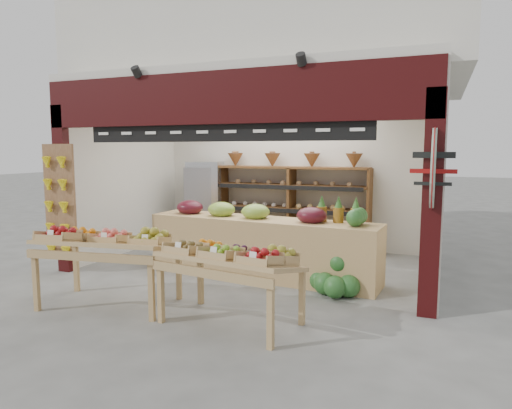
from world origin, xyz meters
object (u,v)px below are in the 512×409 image
object	(u,v)px
cardboard_stack	(183,244)
display_table_left	(103,242)
display_table_right	(231,257)
back_shelving	(292,192)
mid_counter	(260,245)
refrigerator	(206,203)
watermelon_pile	(337,277)

from	to	relation	value
cardboard_stack	display_table_left	world-z (taller)	display_table_left
display_table_right	back_shelving	bearing A→B (deg)	97.93
cardboard_stack	mid_counter	bearing A→B (deg)	-18.87
back_shelving	mid_counter	size ratio (longest dim) A/B	0.84
back_shelving	cardboard_stack	bearing A→B (deg)	-135.14
refrigerator	mid_counter	size ratio (longest dim) A/B	0.47
watermelon_pile	display_table_left	bearing A→B (deg)	-150.37
refrigerator	watermelon_pile	world-z (taller)	refrigerator
display_table_left	watermelon_pile	distance (m)	3.14
back_shelving	display_table_right	size ratio (longest dim) A/B	1.88
display_table_left	back_shelving	bearing A→B (deg)	72.86
mid_counter	display_table_left	bearing A→B (deg)	-126.89
back_shelving	display_table_left	bearing A→B (deg)	-107.14
back_shelving	mid_counter	distance (m)	2.24
mid_counter	watermelon_pile	size ratio (longest dim) A/B	4.64
cardboard_stack	watermelon_pile	xyz separation A→B (m)	(3.00, -0.94, -0.05)
display_table_right	display_table_left	bearing A→B (deg)	178.35
back_shelving	display_table_left	xyz separation A→B (m)	(-1.24, -4.02, -0.34)
watermelon_pile	display_table_right	bearing A→B (deg)	-119.12
display_table_left	display_table_right	distance (m)	1.81
refrigerator	watermelon_pile	size ratio (longest dim) A/B	2.16
display_table_left	display_table_right	size ratio (longest dim) A/B	1.07
display_table_right	mid_counter	bearing A→B (deg)	101.53
refrigerator	cardboard_stack	bearing A→B (deg)	-93.32
display_table_right	cardboard_stack	bearing A→B (deg)	130.06
mid_counter	display_table_right	world-z (taller)	mid_counter
watermelon_pile	mid_counter	bearing A→B (deg)	164.52
mid_counter	display_table_left	world-z (taller)	mid_counter
mid_counter	display_table_right	distance (m)	1.99
watermelon_pile	refrigerator	bearing A→B (deg)	144.79
back_shelving	cardboard_stack	xyz separation A→B (m)	(-1.56, -1.55, -0.87)
back_shelving	display_table_left	size ratio (longest dim) A/B	1.75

